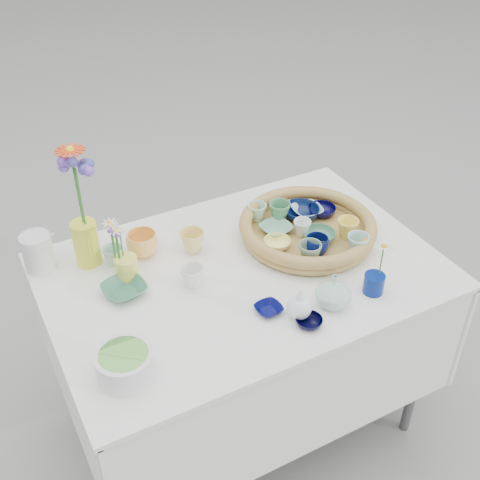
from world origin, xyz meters
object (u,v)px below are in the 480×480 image
bud_vase_seafoam (334,291)px  display_table (242,418)px  wicker_tray (307,229)px  tall_vase_yellow (86,243)px

bud_vase_seafoam → display_table: bearing=119.5°
wicker_tray → tall_vase_yellow: 0.74m
bud_vase_seafoam → wicker_tray: bearing=69.4°
wicker_tray → tall_vase_yellow: (-0.71, 0.22, 0.04)m
display_table → tall_vase_yellow: 0.98m
wicker_tray → bud_vase_seafoam: (-0.12, -0.33, 0.02)m
display_table → wicker_tray: size_ratio=2.66×
bud_vase_seafoam → tall_vase_yellow: 0.80m
display_table → bud_vase_seafoam: bearing=-60.5°
wicker_tray → bud_vase_seafoam: bearing=-110.6°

